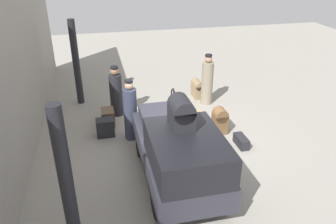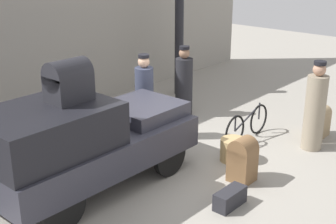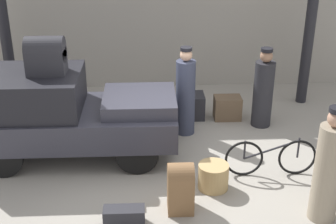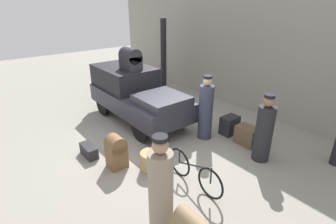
{
  "view_description": "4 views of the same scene",
  "coord_description": "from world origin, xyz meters",
  "px_view_note": "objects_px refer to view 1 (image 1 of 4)",
  "views": [
    {
      "loc": [
        -8.01,
        2.07,
        5.14
      ],
      "look_at": [
        0.2,
        0.2,
        0.95
      ],
      "focal_mm": 35.0,
      "sensor_mm": 36.0,
      "label": 1
    },
    {
      "loc": [
        -6.22,
        -5.46,
        4.03
      ],
      "look_at": [
        0.2,
        0.2,
        0.95
      ],
      "focal_mm": 50.0,
      "sensor_mm": 36.0,
      "label": 2
    },
    {
      "loc": [
        -0.17,
        -7.6,
        4.5
      ],
      "look_at": [
        0.2,
        0.2,
        0.95
      ],
      "focal_mm": 50.0,
      "sensor_mm": 36.0,
      "label": 3
    },
    {
      "loc": [
        5.26,
        -3.84,
        3.75
      ],
      "look_at": [
        0.2,
        0.2,
        0.95
      ],
      "focal_mm": 28.0,
      "sensor_mm": 36.0,
      "label": 4
    }
  ],
  "objects_px": {
    "wicker_basket": "(196,119)",
    "trunk_on_truck_roof": "(181,112)",
    "conductor_in_dark_uniform": "(207,82)",
    "porter_carrying_trunk": "(130,112)",
    "suitcase_small_leather": "(197,88)",
    "trunk_large_brown": "(241,141)",
    "trunk_barrel_dark": "(220,120)",
    "suitcase_tan_flat": "(108,117)",
    "porter_with_bicycle": "(116,93)",
    "trunk_umber_medium": "(105,128)",
    "bicycle": "(177,103)",
    "truck": "(179,151)"
  },
  "relations": [
    {
      "from": "trunk_umber_medium",
      "to": "suitcase_tan_flat",
      "type": "bearing_deg",
      "value": -9.51
    },
    {
      "from": "trunk_barrel_dark",
      "to": "suitcase_tan_flat",
      "type": "bearing_deg",
      "value": 68.85
    },
    {
      "from": "truck",
      "to": "bicycle",
      "type": "bearing_deg",
      "value": -13.57
    },
    {
      "from": "suitcase_small_leather",
      "to": "suitcase_tan_flat",
      "type": "height_order",
      "value": "suitcase_small_leather"
    },
    {
      "from": "trunk_large_brown",
      "to": "porter_with_bicycle",
      "type": "bearing_deg",
      "value": 49.45
    },
    {
      "from": "wicker_basket",
      "to": "suitcase_tan_flat",
      "type": "relative_size",
      "value": 0.87
    },
    {
      "from": "porter_carrying_trunk",
      "to": "trunk_large_brown",
      "type": "relative_size",
      "value": 3.0
    },
    {
      "from": "trunk_barrel_dark",
      "to": "bicycle",
      "type": "bearing_deg",
      "value": 29.75
    },
    {
      "from": "conductor_in_dark_uniform",
      "to": "trunk_umber_medium",
      "type": "bearing_deg",
      "value": 112.67
    },
    {
      "from": "porter_carrying_trunk",
      "to": "conductor_in_dark_uniform",
      "type": "distance_m",
      "value": 3.55
    },
    {
      "from": "suitcase_tan_flat",
      "to": "trunk_barrel_dark",
      "type": "bearing_deg",
      "value": -111.15
    },
    {
      "from": "bicycle",
      "to": "conductor_in_dark_uniform",
      "type": "bearing_deg",
      "value": -68.42
    },
    {
      "from": "porter_with_bicycle",
      "to": "trunk_on_truck_roof",
      "type": "relative_size",
      "value": 2.57
    },
    {
      "from": "trunk_barrel_dark",
      "to": "suitcase_tan_flat",
      "type": "height_order",
      "value": "trunk_barrel_dark"
    },
    {
      "from": "trunk_on_truck_roof",
      "to": "trunk_large_brown",
      "type": "bearing_deg",
      "value": -57.79
    },
    {
      "from": "trunk_barrel_dark",
      "to": "trunk_umber_medium",
      "type": "relative_size",
      "value": 1.51
    },
    {
      "from": "conductor_in_dark_uniform",
      "to": "trunk_on_truck_roof",
      "type": "xyz_separation_m",
      "value": [
        -4.43,
        2.17,
        1.15
      ]
    },
    {
      "from": "wicker_basket",
      "to": "suitcase_small_leather",
      "type": "distance_m",
      "value": 2.32
    },
    {
      "from": "conductor_in_dark_uniform",
      "to": "trunk_large_brown",
      "type": "height_order",
      "value": "conductor_in_dark_uniform"
    },
    {
      "from": "trunk_large_brown",
      "to": "trunk_umber_medium",
      "type": "bearing_deg",
      "value": 68.95
    },
    {
      "from": "wicker_basket",
      "to": "trunk_on_truck_roof",
      "type": "height_order",
      "value": "trunk_on_truck_roof"
    },
    {
      "from": "conductor_in_dark_uniform",
      "to": "suitcase_tan_flat",
      "type": "relative_size",
      "value": 3.13
    },
    {
      "from": "trunk_large_brown",
      "to": "suitcase_tan_flat",
      "type": "height_order",
      "value": "suitcase_tan_flat"
    },
    {
      "from": "trunk_umber_medium",
      "to": "trunk_large_brown",
      "type": "bearing_deg",
      "value": -111.05
    },
    {
      "from": "wicker_basket",
      "to": "suitcase_small_leather",
      "type": "bearing_deg",
      "value": -18.45
    },
    {
      "from": "bicycle",
      "to": "wicker_basket",
      "type": "distance_m",
      "value": 1.14
    },
    {
      "from": "conductor_in_dark_uniform",
      "to": "porter_with_bicycle",
      "type": "bearing_deg",
      "value": 93.29
    },
    {
      "from": "wicker_basket",
      "to": "trunk_umber_medium",
      "type": "distance_m",
      "value": 2.88
    },
    {
      "from": "porter_with_bicycle",
      "to": "conductor_in_dark_uniform",
      "type": "bearing_deg",
      "value": -86.71
    },
    {
      "from": "trunk_umber_medium",
      "to": "suitcase_tan_flat",
      "type": "height_order",
      "value": "trunk_umber_medium"
    },
    {
      "from": "trunk_barrel_dark",
      "to": "trunk_on_truck_roof",
      "type": "relative_size",
      "value": 1.22
    },
    {
      "from": "truck",
      "to": "trunk_large_brown",
      "type": "distance_m",
      "value": 2.64
    },
    {
      "from": "conductor_in_dark_uniform",
      "to": "suitcase_small_leather",
      "type": "bearing_deg",
      "value": 14.47
    },
    {
      "from": "truck",
      "to": "conductor_in_dark_uniform",
      "type": "distance_m",
      "value": 4.79
    },
    {
      "from": "truck",
      "to": "porter_with_bicycle",
      "type": "height_order",
      "value": "porter_with_bicycle"
    },
    {
      "from": "conductor_in_dark_uniform",
      "to": "bicycle",
      "type": "bearing_deg",
      "value": 111.58
    },
    {
      "from": "conductor_in_dark_uniform",
      "to": "trunk_umber_medium",
      "type": "height_order",
      "value": "conductor_in_dark_uniform"
    },
    {
      "from": "trunk_barrel_dark",
      "to": "trunk_large_brown",
      "type": "distance_m",
      "value": 0.98
    },
    {
      "from": "porter_carrying_trunk",
      "to": "trunk_on_truck_roof",
      "type": "relative_size",
      "value": 2.76
    },
    {
      "from": "truck",
      "to": "suitcase_tan_flat",
      "type": "xyz_separation_m",
      "value": [
        3.39,
        1.49,
        -0.66
      ]
    },
    {
      "from": "truck",
      "to": "bicycle",
      "type": "distance_m",
      "value": 3.91
    },
    {
      "from": "bicycle",
      "to": "wicker_basket",
      "type": "bearing_deg",
      "value": -161.07
    },
    {
      "from": "truck",
      "to": "trunk_barrel_dark",
      "type": "xyz_separation_m",
      "value": [
        2.1,
        -1.86,
        -0.48
      ]
    },
    {
      "from": "wicker_basket",
      "to": "conductor_in_dark_uniform",
      "type": "height_order",
      "value": "conductor_in_dark_uniform"
    },
    {
      "from": "porter_carrying_trunk",
      "to": "trunk_umber_medium",
      "type": "bearing_deg",
      "value": 68.62
    },
    {
      "from": "porter_with_bicycle",
      "to": "trunk_umber_medium",
      "type": "height_order",
      "value": "porter_with_bicycle"
    },
    {
      "from": "wicker_basket",
      "to": "trunk_umber_medium",
      "type": "bearing_deg",
      "value": 90.21
    },
    {
      "from": "trunk_large_brown",
      "to": "trunk_on_truck_roof",
      "type": "bearing_deg",
      "value": 122.21
    },
    {
      "from": "conductor_in_dark_uniform",
      "to": "suitcase_small_leather",
      "type": "distance_m",
      "value": 0.82
    },
    {
      "from": "truck",
      "to": "trunk_umber_medium",
      "type": "height_order",
      "value": "truck"
    }
  ]
}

